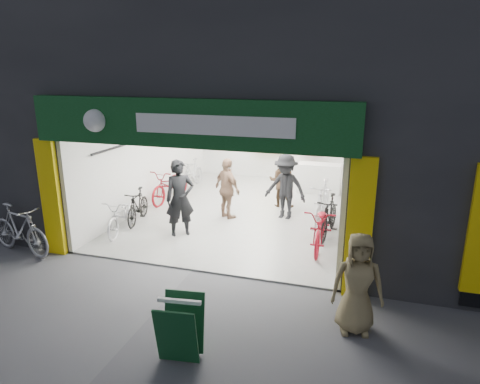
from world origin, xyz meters
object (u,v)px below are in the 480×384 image
at_px(parked_bike, 20,229).
at_px(sandwich_board, 180,328).
at_px(bike_left_front, 123,215).
at_px(bike_right_front, 329,217).
at_px(pedestrian_near, 358,284).

distance_m(parked_bike, sandwich_board, 5.46).
distance_m(bike_left_front, bike_right_front, 5.16).
bearing_deg(bike_right_front, parked_bike, -148.66).
relative_size(bike_right_front, pedestrian_near, 1.04).
bearing_deg(parked_bike, sandwich_board, -102.17).
bearing_deg(bike_left_front, bike_right_front, 5.11).
bearing_deg(parked_bike, bike_right_front, -52.16).
xyz_separation_m(bike_right_front, pedestrian_near, (0.80, -3.91, 0.31)).
bearing_deg(bike_right_front, bike_left_front, -159.66).
xyz_separation_m(parked_bike, sandwich_board, (4.95, -2.30, -0.07)).
xyz_separation_m(bike_left_front, sandwich_board, (3.45, -4.09, 0.05)).
distance_m(bike_right_front, sandwich_board, 5.57).
xyz_separation_m(bike_left_front, pedestrian_near, (5.80, -2.65, 0.36)).
height_order(pedestrian_near, sandwich_board, pedestrian_near).
bearing_deg(bike_left_front, sandwich_board, -58.83).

